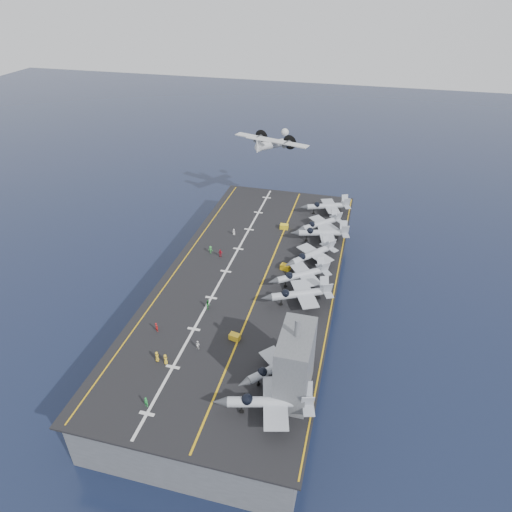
% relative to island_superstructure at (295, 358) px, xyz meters
% --- Properties ---
extents(ground, '(500.00, 500.00, 0.00)m').
position_rel_island_superstructure_xyz_m(ground, '(-15.00, 30.00, -17.90)').
color(ground, '#142135').
rests_on(ground, ground).
extents(hull, '(36.00, 90.00, 10.00)m').
position_rel_island_superstructure_xyz_m(hull, '(-15.00, 30.00, -12.90)').
color(hull, '#56595E').
rests_on(hull, ground).
extents(flight_deck, '(38.00, 92.00, 0.40)m').
position_rel_island_superstructure_xyz_m(flight_deck, '(-15.00, 30.00, -7.70)').
color(flight_deck, black).
rests_on(flight_deck, hull).
extents(foul_line, '(0.35, 90.00, 0.02)m').
position_rel_island_superstructure_xyz_m(foul_line, '(-12.00, 30.00, -7.48)').
color(foul_line, gold).
rests_on(foul_line, flight_deck).
extents(landing_centerline, '(0.50, 90.00, 0.02)m').
position_rel_island_superstructure_xyz_m(landing_centerline, '(-21.00, 30.00, -7.48)').
color(landing_centerline, silver).
rests_on(landing_centerline, flight_deck).
extents(deck_edge_port, '(0.25, 90.00, 0.02)m').
position_rel_island_superstructure_xyz_m(deck_edge_port, '(-32.00, 30.00, -7.48)').
color(deck_edge_port, gold).
rests_on(deck_edge_port, flight_deck).
extents(deck_edge_stbd, '(0.25, 90.00, 0.02)m').
position_rel_island_superstructure_xyz_m(deck_edge_stbd, '(3.50, 30.00, -7.48)').
color(deck_edge_stbd, gold).
rests_on(deck_edge_stbd, flight_deck).
extents(island_superstructure, '(5.00, 10.00, 15.00)m').
position_rel_island_superstructure_xyz_m(island_superstructure, '(0.00, 0.00, 0.00)').
color(island_superstructure, '#56595E').
rests_on(island_superstructure, flight_deck).
extents(fighter_jet_0, '(17.43, 13.74, 5.34)m').
position_rel_island_superstructure_xyz_m(fighter_jet_0, '(-2.79, -5.12, -4.83)').
color(fighter_jet_0, '#8C929B').
rests_on(fighter_jet_0, flight_deck).
extents(fighter_jet_1, '(15.73, 15.98, 4.68)m').
position_rel_island_superstructure_xyz_m(fighter_jet_1, '(-3.21, 2.52, -5.16)').
color(fighter_jet_1, gray).
rests_on(fighter_jet_1, flight_deck).
extents(fighter_jet_3, '(17.20, 14.90, 5.02)m').
position_rel_island_superstructure_xyz_m(fighter_jet_3, '(-2.82, 22.90, -4.99)').
color(fighter_jet_3, '#9BA2AC').
rests_on(fighter_jet_3, flight_deck).
extents(fighter_jet_4, '(16.69, 15.68, 4.83)m').
position_rel_island_superstructure_xyz_m(fighter_jet_4, '(-3.71, 29.78, -5.09)').
color(fighter_jet_4, '#949BA4').
rests_on(fighter_jet_4, flight_deck).
extents(fighter_jet_5, '(16.20, 16.84, 4.89)m').
position_rel_island_superstructure_xyz_m(fighter_jet_5, '(-2.78, 38.41, -5.06)').
color(fighter_jet_5, gray).
rests_on(fighter_jet_5, flight_deck).
extents(fighter_jet_6, '(16.40, 13.01, 5.00)m').
position_rel_island_superstructure_xyz_m(fighter_jet_6, '(-1.71, 48.91, -5.00)').
color(fighter_jet_6, gray).
rests_on(fighter_jet_6, flight_deck).
extents(fighter_jet_7, '(15.79, 15.63, 4.63)m').
position_rel_island_superstructure_xyz_m(fighter_jet_7, '(-2.80, 53.91, -5.19)').
color(fighter_jet_7, gray).
rests_on(fighter_jet_7, flight_deck).
extents(fighter_jet_8, '(16.28, 13.63, 4.82)m').
position_rel_island_superstructure_xyz_m(fighter_jet_8, '(-2.38, 64.35, -5.09)').
color(fighter_jet_8, '#9EA5B0').
rests_on(fighter_jet_8, flight_deck).
extents(tow_cart_a, '(2.16, 1.63, 1.17)m').
position_rel_island_superstructure_xyz_m(tow_cart_a, '(-12.68, 9.30, -6.92)').
color(tow_cart_a, gold).
rests_on(tow_cart_a, flight_deck).
extents(tow_cart_b, '(2.39, 1.84, 1.28)m').
position_rel_island_superstructure_xyz_m(tow_cart_b, '(-8.15, 34.09, -6.86)').
color(tow_cart_b, gold).
rests_on(tow_cart_b, flight_deck).
extents(tow_cart_c, '(2.14, 1.43, 1.26)m').
position_rel_island_superstructure_xyz_m(tow_cart_c, '(-12.22, 52.71, -6.87)').
color(tow_cart_c, yellow).
rests_on(tow_cart_c, flight_deck).
extents(crew_0, '(1.23, 1.44, 2.02)m').
position_rel_island_superstructure_xyz_m(crew_0, '(-24.17, 0.73, -6.49)').
color(crew_0, gold).
rests_on(crew_0, flight_deck).
extents(crew_1, '(1.40, 1.19, 1.98)m').
position_rel_island_superstructure_xyz_m(crew_1, '(-27.52, 7.77, -6.51)').
color(crew_1, '#B21919').
rests_on(crew_1, flight_deck).
extents(crew_2, '(1.08, 1.38, 2.04)m').
position_rel_island_superstructure_xyz_m(crew_2, '(-20.39, 16.64, -6.48)').
color(crew_2, '#278D33').
rests_on(crew_2, flight_deck).
extents(crew_3, '(1.22, 0.88, 1.91)m').
position_rel_island_superstructure_xyz_m(crew_3, '(-26.85, 36.50, -6.55)').
color(crew_3, green).
rests_on(crew_3, flight_deck).
extents(crew_4, '(1.32, 0.96, 2.06)m').
position_rel_island_superstructure_xyz_m(crew_4, '(-24.03, 35.47, -6.47)').
color(crew_4, '#B21224').
rests_on(crew_4, flight_deck).
extents(crew_5, '(1.14, 0.87, 1.71)m').
position_rel_island_superstructure_xyz_m(crew_5, '(-24.04, 46.34, -6.65)').
color(crew_5, silver).
rests_on(crew_5, flight_deck).
extents(crew_6, '(1.20, 0.89, 1.83)m').
position_rel_island_superstructure_xyz_m(crew_6, '(-21.66, -8.66, -6.59)').
color(crew_6, green).
rests_on(crew_6, flight_deck).
extents(crew_7, '(1.20, 1.06, 1.68)m').
position_rel_island_superstructure_xyz_m(crew_7, '(-18.44, 5.45, -6.66)').
color(crew_7, white).
rests_on(crew_7, flight_deck).
extents(transport_plane, '(28.28, 23.07, 5.79)m').
position_rel_island_superstructure_xyz_m(transport_plane, '(-22.73, 82.43, 4.41)').
color(transport_plane, silver).
extents(crew_8, '(1.23, 1.44, 2.02)m').
position_rel_island_superstructure_xyz_m(crew_8, '(-22.48, 0.51, -6.49)').
color(crew_8, gold).
rests_on(crew_8, flight_deck).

